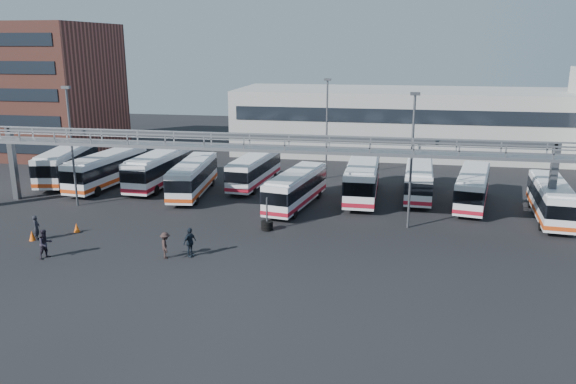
% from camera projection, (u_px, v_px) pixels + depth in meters
% --- Properties ---
extents(ground, '(140.00, 140.00, 0.00)m').
position_uv_depth(ground, '(230.00, 250.00, 38.19)').
color(ground, black).
rests_on(ground, ground).
extents(gantry, '(51.40, 5.15, 7.10)m').
position_uv_depth(gantry, '(250.00, 154.00, 42.36)').
color(gantry, gray).
rests_on(gantry, ground).
extents(apartment_building, '(18.00, 15.00, 16.00)m').
position_uv_depth(apartment_building, '(34.00, 89.00, 70.55)').
color(apartment_building, brown).
rests_on(apartment_building, ground).
extents(warehouse, '(42.00, 14.00, 8.00)m').
position_uv_depth(warehouse, '(404.00, 121.00, 71.21)').
color(warehouse, '#9E9E99').
rests_on(warehouse, ground).
extents(light_pole_left, '(0.70, 0.35, 10.21)m').
position_uv_depth(light_pole_left, '(71.00, 140.00, 47.10)').
color(light_pole_left, '#4C4F54').
rests_on(light_pole_left, ground).
extents(light_pole_mid, '(0.70, 0.35, 10.21)m').
position_uv_depth(light_pole_mid, '(412.00, 154.00, 41.30)').
color(light_pole_mid, '#4C4F54').
rests_on(light_pole_mid, ground).
extents(light_pole_back, '(0.70, 0.35, 10.21)m').
position_uv_depth(light_pole_back, '(327.00, 123.00, 56.94)').
color(light_pole_back, '#4C4F54').
rests_on(light_pole_back, ground).
extents(bus_0, '(4.52, 11.47, 3.40)m').
position_uv_depth(bus_0, '(67.00, 163.00, 56.80)').
color(bus_0, silver).
rests_on(bus_0, ground).
extents(bus_1, '(3.69, 11.08, 3.30)m').
position_uv_depth(bus_1, '(107.00, 168.00, 54.46)').
color(bus_1, silver).
rests_on(bus_1, ground).
extents(bus_2, '(3.11, 11.17, 3.36)m').
position_uv_depth(bus_2, '(160.00, 167.00, 54.78)').
color(bus_2, silver).
rests_on(bus_2, ground).
extents(bus_3, '(3.37, 10.51, 3.14)m').
position_uv_depth(bus_3, '(193.00, 176.00, 51.71)').
color(bus_3, silver).
rests_on(bus_3, ground).
extents(bus_4, '(3.29, 10.22, 3.05)m').
position_uv_depth(bus_4, '(254.00, 169.00, 54.88)').
color(bus_4, silver).
rests_on(bus_4, ground).
extents(bus_5, '(4.11, 10.33, 3.06)m').
position_uv_depth(bus_5, '(296.00, 188.00, 47.78)').
color(bus_5, silver).
rests_on(bus_5, ground).
extents(bus_6, '(2.72, 11.42, 3.46)m').
position_uv_depth(bus_6, '(363.00, 177.00, 50.46)').
color(bus_6, silver).
rests_on(bus_6, ground).
extents(bus_7, '(2.84, 10.19, 3.06)m').
position_uv_depth(bus_7, '(419.00, 179.00, 50.86)').
color(bus_7, silver).
rests_on(bus_7, ground).
extents(bus_8, '(4.21, 10.31, 3.05)m').
position_uv_depth(bus_8, '(473.00, 187.00, 48.11)').
color(bus_8, silver).
rests_on(bus_8, ground).
extents(bus_9, '(3.28, 10.24, 3.06)m').
position_uv_depth(bus_9, '(551.00, 199.00, 44.39)').
color(bus_9, silver).
rests_on(bus_9, ground).
extents(pedestrian_a, '(0.61, 0.76, 1.80)m').
position_uv_depth(pedestrian_a, '(36.00, 228.00, 39.89)').
color(pedestrian_a, black).
rests_on(pedestrian_a, ground).
extents(pedestrian_b, '(1.08, 1.17, 1.94)m').
position_uv_depth(pedestrian_b, '(45.00, 244.00, 36.49)').
color(pedestrian_b, '#25202D').
rests_on(pedestrian_b, ground).
extents(pedestrian_c, '(1.07, 1.31, 1.76)m').
position_uv_depth(pedestrian_c, '(166.00, 245.00, 36.48)').
color(pedestrian_c, '#312220').
rests_on(pedestrian_c, ground).
extents(pedestrian_d, '(0.88, 1.25, 1.97)m').
position_uv_depth(pedestrian_d, '(190.00, 242.00, 36.73)').
color(pedestrian_d, black).
rests_on(pedestrian_d, ground).
extents(cone_left, '(0.55, 0.55, 0.69)m').
position_uv_depth(cone_left, '(77.00, 228.00, 41.67)').
color(cone_left, '#F75B0D').
rests_on(cone_left, ground).
extents(cone_right, '(0.59, 0.59, 0.73)m').
position_uv_depth(cone_right, '(32.00, 236.00, 39.89)').
color(cone_right, '#F75B0D').
rests_on(cone_right, ground).
extents(tire_stack, '(0.89, 0.89, 2.53)m').
position_uv_depth(tire_stack, '(267.00, 225.00, 42.09)').
color(tire_stack, black).
rests_on(tire_stack, ground).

